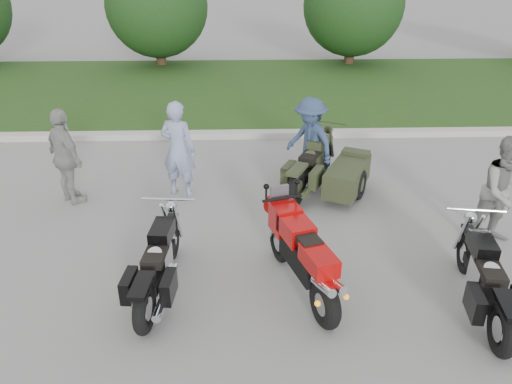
{
  "coord_description": "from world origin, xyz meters",
  "views": [
    {
      "loc": [
        -0.08,
        -5.31,
        4.2
      ],
      "look_at": [
        0.14,
        1.46,
        0.8
      ],
      "focal_mm": 35.0,
      "sensor_mm": 36.0,
      "label": 1
    }
  ],
  "objects_px": {
    "person_stripe": "(178,149)",
    "person_back": "(66,157)",
    "person_grey": "(504,192)",
    "person_denim": "(310,142)",
    "sportbike_red": "(302,254)",
    "cruiser_sidecar": "(332,173)",
    "cruiser_left": "(158,267)",
    "cruiser_right": "(487,284)"
  },
  "relations": [
    {
      "from": "person_stripe",
      "to": "person_back",
      "type": "distance_m",
      "value": 1.94
    },
    {
      "from": "person_grey",
      "to": "person_denim",
      "type": "bearing_deg",
      "value": 128.96
    },
    {
      "from": "sportbike_red",
      "to": "person_back",
      "type": "bearing_deg",
      "value": 127.35
    },
    {
      "from": "cruiser_sidecar",
      "to": "person_stripe",
      "type": "height_order",
      "value": "person_stripe"
    },
    {
      "from": "cruiser_left",
      "to": "person_stripe",
      "type": "distance_m",
      "value": 3.0
    },
    {
      "from": "cruiser_right",
      "to": "person_back",
      "type": "distance_m",
      "value": 6.86
    },
    {
      "from": "person_stripe",
      "to": "person_grey",
      "type": "height_order",
      "value": "person_stripe"
    },
    {
      "from": "sportbike_red",
      "to": "person_denim",
      "type": "relative_size",
      "value": 1.22
    },
    {
      "from": "cruiser_left",
      "to": "cruiser_right",
      "type": "relative_size",
      "value": 0.99
    },
    {
      "from": "cruiser_right",
      "to": "person_grey",
      "type": "relative_size",
      "value": 1.27
    },
    {
      "from": "cruiser_left",
      "to": "person_back",
      "type": "bearing_deg",
      "value": 130.84
    },
    {
      "from": "person_stripe",
      "to": "person_grey",
      "type": "relative_size",
      "value": 1.03
    },
    {
      "from": "cruiser_right",
      "to": "person_back",
      "type": "xyz_separation_m",
      "value": [
        -6.05,
        3.2,
        0.43
      ]
    },
    {
      "from": "person_stripe",
      "to": "sportbike_red",
      "type": "bearing_deg",
      "value": 141.73
    },
    {
      "from": "cruiser_right",
      "to": "cruiser_sidecar",
      "type": "bearing_deg",
      "value": 120.35
    },
    {
      "from": "cruiser_left",
      "to": "cruiser_sidecar",
      "type": "relative_size",
      "value": 1.0
    },
    {
      "from": "person_stripe",
      "to": "person_denim",
      "type": "bearing_deg",
      "value": -151.24
    },
    {
      "from": "cruiser_sidecar",
      "to": "person_back",
      "type": "height_order",
      "value": "person_back"
    },
    {
      "from": "person_denim",
      "to": "person_back",
      "type": "xyz_separation_m",
      "value": [
        -4.34,
        -0.66,
        0.02
      ]
    },
    {
      "from": "person_grey",
      "to": "cruiser_right",
      "type": "bearing_deg",
      "value": -130.22
    },
    {
      "from": "person_stripe",
      "to": "person_back",
      "type": "relative_size",
      "value": 1.03
    },
    {
      "from": "cruiser_sidecar",
      "to": "person_grey",
      "type": "bearing_deg",
      "value": -11.2
    },
    {
      "from": "cruiser_sidecar",
      "to": "person_grey",
      "type": "xyz_separation_m",
      "value": [
        2.27,
        -1.73,
        0.44
      ]
    },
    {
      "from": "sportbike_red",
      "to": "cruiser_left",
      "type": "relative_size",
      "value": 0.95
    },
    {
      "from": "cruiser_sidecar",
      "to": "person_stripe",
      "type": "relative_size",
      "value": 1.22
    },
    {
      "from": "person_stripe",
      "to": "cruiser_right",
      "type": "bearing_deg",
      "value": 159.15
    },
    {
      "from": "sportbike_red",
      "to": "person_denim",
      "type": "xyz_separation_m",
      "value": [
        0.51,
        3.37,
        0.26
      ]
    },
    {
      "from": "cruiser_right",
      "to": "cruiser_sidecar",
      "type": "distance_m",
      "value": 3.65
    },
    {
      "from": "sportbike_red",
      "to": "person_grey",
      "type": "relative_size",
      "value": 1.19
    },
    {
      "from": "cruiser_sidecar",
      "to": "person_back",
      "type": "bearing_deg",
      "value": -151.6
    },
    {
      "from": "sportbike_red",
      "to": "cruiser_sidecar",
      "type": "relative_size",
      "value": 0.95
    },
    {
      "from": "cruiser_sidecar",
      "to": "person_stripe",
      "type": "xyz_separation_m",
      "value": [
        -2.78,
        0.06,
        0.47
      ]
    },
    {
      "from": "cruiser_left",
      "to": "person_grey",
      "type": "height_order",
      "value": "person_grey"
    },
    {
      "from": "sportbike_red",
      "to": "person_back",
      "type": "height_order",
      "value": "person_back"
    },
    {
      "from": "cruiser_sidecar",
      "to": "person_grey",
      "type": "relative_size",
      "value": 1.26
    },
    {
      "from": "person_stripe",
      "to": "person_denim",
      "type": "xyz_separation_m",
      "value": [
        2.41,
        0.41,
        -0.05
      ]
    },
    {
      "from": "cruiser_left",
      "to": "cruiser_right",
      "type": "xyz_separation_m",
      "value": [
        4.11,
        -0.48,
        0.01
      ]
    },
    {
      "from": "cruiser_right",
      "to": "person_denim",
      "type": "xyz_separation_m",
      "value": [
        -1.72,
        3.86,
        0.41
      ]
    },
    {
      "from": "cruiser_sidecar",
      "to": "person_grey",
      "type": "height_order",
      "value": "person_grey"
    },
    {
      "from": "person_stripe",
      "to": "person_denim",
      "type": "distance_m",
      "value": 2.45
    },
    {
      "from": "cruiser_sidecar",
      "to": "person_stripe",
      "type": "distance_m",
      "value": 2.82
    },
    {
      "from": "cruiser_left",
      "to": "sportbike_red",
      "type": "bearing_deg",
      "value": 5.47
    }
  ]
}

